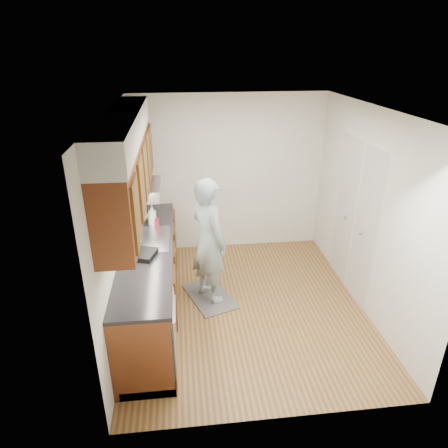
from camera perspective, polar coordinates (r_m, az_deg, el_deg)
The scene contains 16 objects.
floor at distance 5.36m, azimuth 3.05°, elevation -11.52°, with size 3.50×3.50×0.00m, color olive.
ceiling at distance 4.40m, azimuth 3.79°, elevation 15.97°, with size 3.50×3.50×0.00m, color white.
wall_left at distance 4.73m, azimuth -14.83°, elevation -0.02°, with size 0.02×3.50×2.50m, color silver.
wall_right at distance 5.20m, azimuth 19.89°, elevation 1.55°, with size 0.02×3.50×2.50m, color silver.
wall_back at distance 6.36m, azimuth 0.70°, elevation 7.07°, with size 3.00×0.02×2.50m, color silver.
counter at distance 5.05m, azimuth -10.52°, elevation -7.77°, with size 0.64×2.80×1.30m.
upper_cabinets at distance 4.52m, azimuth -13.57°, elevation 8.43°, with size 0.47×2.80×1.21m.
closet_door at distance 5.53m, azimuth 18.16°, elevation 0.59°, with size 0.02×1.22×2.05m, color silver.
floor_mat at distance 5.51m, azimuth -2.08°, elevation -10.29°, with size 0.49×0.83×0.02m, color #5F5F62.
person at distance 5.03m, azimuth -2.24°, elevation -1.27°, with size 0.67×0.45×1.90m, color #87A0A4.
soap_bottle_a at distance 5.30m, azimuth -10.22°, elevation 1.21°, with size 0.12×0.12×0.30m, color silver.
soap_bottle_b at distance 5.52m, azimuth -10.11°, elevation 1.48°, with size 0.08×0.08×0.17m, color silver.
soap_bottle_c at distance 5.52m, azimuth -11.45°, elevation 1.38°, with size 0.14×0.14×0.18m, color silver.
soda_can at distance 5.29m, azimuth -9.51°, elevation 0.15°, with size 0.07×0.07×0.12m, color #AE1D35.
steel_can at distance 5.42m, azimuth -9.98°, elevation 0.81°, with size 0.07×0.07×0.13m, color #A5A5AA.
dish_rack at distance 4.62m, azimuth -11.97°, elevation -4.21°, with size 0.35×0.29×0.06m, color black.
Camera 1 is at (-0.78, -4.28, 3.13)m, focal length 32.00 mm.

